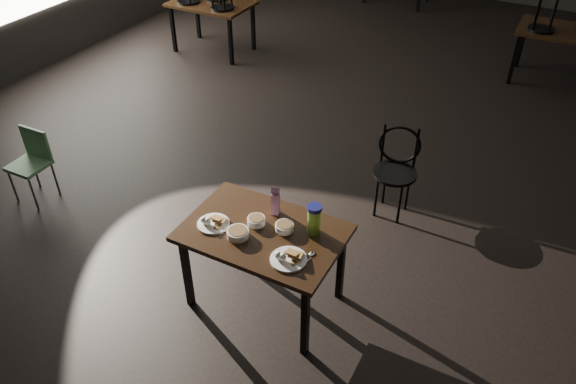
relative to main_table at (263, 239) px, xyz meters
The scene contains 12 objects.
main_table is the anchor object (origin of this frame).
plate_left 0.40m from the main_table, 162.99° to the right, with size 0.25×0.25×0.08m.
plate_right 0.38m from the main_table, 31.39° to the right, with size 0.27×0.27×0.09m.
bowl_near 0.15m from the main_table, 149.35° to the left, with size 0.14×0.14×0.05m.
bowl_far 0.19m from the main_table, 32.12° to the left, with size 0.14×0.14×0.06m.
bowl_big 0.22m from the main_table, 134.25° to the right, with size 0.17×0.17×0.06m.
juice_carton 0.30m from the main_table, 94.91° to the left, with size 0.07×0.07×0.24m.
water_bottle 0.43m from the main_table, 26.07° to the left, with size 0.13×0.13×0.25m.
spoon 0.45m from the main_table, ahead, with size 0.05×0.19×0.01m.
bentwood_chair 1.73m from the main_table, 72.95° to the left, with size 0.45×0.44×0.88m.
school_chair 2.77m from the main_table, behind, with size 0.35×0.35×0.73m.
bg_table_right 5.59m from the main_table, 74.02° to the left, with size 1.20×0.80×1.48m.
Camera 1 is at (1.80, -5.38, 3.51)m, focal length 35.00 mm.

